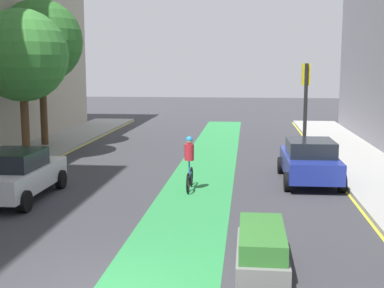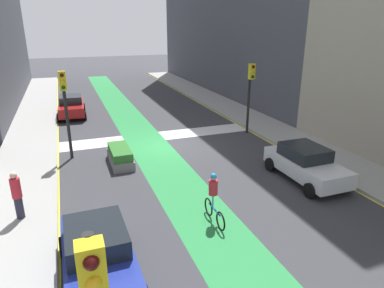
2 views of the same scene
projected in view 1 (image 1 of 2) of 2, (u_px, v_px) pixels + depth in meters
traffic_signal_far_right at (306, 93)px, 22.68m from camera, size 0.35×0.52×4.28m
car_white_left_far at (16, 174)px, 16.30m from camera, size 2.03×4.21×1.57m
car_blue_right_far at (310, 161)px, 18.64m from camera, size 2.07×4.23×1.57m
cyclist_in_lane at (189, 162)px, 17.45m from camera, size 0.32×1.73×1.86m
street_tree_near at (22, 56)px, 22.74m from camera, size 4.08×4.08×6.52m
street_tree_far at (41, 41)px, 26.04m from camera, size 4.20×4.20×7.36m
median_planter at (262, 249)px, 10.79m from camera, size 1.04×2.55×0.85m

